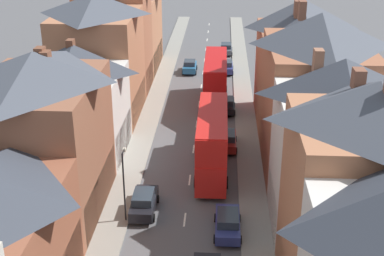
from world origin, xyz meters
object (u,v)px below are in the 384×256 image
(car_parked_left_a, at_px, (226,48))
(car_mid_white, at_px, (227,105))
(double_decker_bus_mid_street, at_px, (212,141))
(car_parked_left_b, at_px, (228,223))
(car_far_grey, at_px, (226,67))
(street_lamp, at_px, (124,181))
(car_parked_right_a, at_px, (144,202))
(car_near_silver, at_px, (190,66))
(double_decker_bus_lead, at_px, (215,80))
(car_mid_black, at_px, (227,140))

(car_parked_left_a, height_order, car_mid_white, car_mid_white)
(double_decker_bus_mid_street, height_order, car_parked_left_b, double_decker_bus_mid_street)
(car_far_grey, height_order, street_lamp, street_lamp)
(car_parked_left_a, height_order, street_lamp, street_lamp)
(car_parked_right_a, xyz_separation_m, car_parked_left_b, (6.20, -2.37, -0.04))
(car_far_grey, xyz_separation_m, street_lamp, (-7.35, -36.34, 2.41))
(car_near_silver, bearing_deg, double_decker_bus_lead, -72.89)
(car_mid_black, bearing_deg, double_decker_bus_mid_street, -106.03)
(car_far_grey, distance_m, street_lamp, 37.15)
(double_decker_bus_mid_street, relative_size, car_mid_white, 2.81)
(car_parked_right_a, height_order, car_mid_white, car_parked_right_a)
(double_decker_bus_mid_street, xyz_separation_m, car_mid_white, (1.31, 13.87, -2.01))
(street_lamp, bearing_deg, car_parked_right_a, 46.23)
(car_near_silver, relative_size, street_lamp, 0.70)
(double_decker_bus_mid_street, xyz_separation_m, car_mid_black, (1.31, 4.56, -1.99))
(double_decker_bus_mid_street, bearing_deg, street_lamp, -126.54)
(street_lamp, bearing_deg, car_mid_black, 59.96)
(car_mid_black, distance_m, car_far_grey, 23.63)
(double_decker_bus_lead, xyz_separation_m, car_near_silver, (-3.59, 11.66, -1.98))
(car_parked_right_a, height_order, car_parked_left_b, car_parked_right_a)
(car_parked_left_b, bearing_deg, car_near_silver, 97.46)
(car_parked_left_a, height_order, car_far_grey, car_far_grey)
(double_decker_bus_mid_street, distance_m, car_mid_white, 14.07)
(car_mid_black, relative_size, street_lamp, 0.75)
(double_decker_bus_mid_street, height_order, car_mid_black, double_decker_bus_mid_street)
(double_decker_bus_mid_street, height_order, car_parked_left_a, double_decker_bus_mid_street)
(car_near_silver, distance_m, car_mid_black, 24.04)
(double_decker_bus_mid_street, bearing_deg, double_decker_bus_lead, 90.00)
(double_decker_bus_mid_street, bearing_deg, car_mid_white, 84.61)
(double_decker_bus_mid_street, height_order, street_lamp, street_lamp)
(car_mid_white, bearing_deg, double_decker_bus_mid_street, -95.39)
(double_decker_bus_lead, relative_size, car_far_grey, 2.79)
(car_mid_white, relative_size, street_lamp, 0.70)
(car_mid_black, distance_m, street_lamp, 14.88)
(double_decker_bus_lead, bearing_deg, car_parked_left_b, -87.09)
(street_lamp, bearing_deg, car_mid_white, 71.54)
(car_mid_black, distance_m, car_parked_left_b, 13.88)
(double_decker_bus_lead, distance_m, car_mid_black, 12.11)
(car_mid_black, height_order, car_far_grey, car_far_grey)
(car_parked_right_a, bearing_deg, street_lamp, -133.77)
(car_mid_white, distance_m, street_lamp, 23.34)
(car_far_grey, bearing_deg, car_near_silver, -178.87)
(car_far_grey, bearing_deg, car_parked_left_a, 90.00)
(car_near_silver, height_order, car_far_grey, car_near_silver)
(double_decker_bus_mid_street, distance_m, car_far_grey, 28.29)
(car_parked_left_b, bearing_deg, street_lamp, 170.95)
(car_parked_left_b, distance_m, car_far_grey, 37.51)
(car_parked_left_a, relative_size, car_parked_right_a, 1.03)
(car_parked_left_b, bearing_deg, car_far_grey, 90.00)
(car_mid_white, bearing_deg, street_lamp, -108.46)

